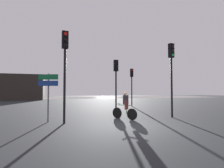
% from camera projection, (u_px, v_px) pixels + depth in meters
% --- Properties ---
extents(ground_plane, '(120.00, 120.00, 0.00)m').
position_uv_depth(ground_plane, '(131.00, 126.00, 8.24)').
color(ground_plane, black).
extents(water_strip, '(80.00, 16.00, 0.01)m').
position_uv_depth(water_strip, '(74.00, 98.00, 45.93)').
color(water_strip, '#9E937F').
rests_on(water_strip, ground).
extents(distant_building, '(13.93, 4.00, 4.87)m').
position_uv_depth(distant_building, '(4.00, 87.00, 32.70)').
color(distant_building, '#2D2823').
rests_on(distant_building, ground).
extents(traffic_light_near_left, '(0.35, 0.37, 4.77)m').
position_uv_depth(traffic_light_near_left, '(65.00, 59.00, 9.03)').
color(traffic_light_near_left, black).
rests_on(traffic_light_near_left, ground).
extents(traffic_light_far_right, '(0.34, 0.36, 4.17)m').
position_uv_depth(traffic_light_far_right, '(132.00, 80.00, 19.41)').
color(traffic_light_far_right, black).
rests_on(traffic_light_far_right, ground).
extents(traffic_light_near_right, '(0.37, 0.39, 4.70)m').
position_uv_depth(traffic_light_near_right, '(171.00, 66.00, 11.15)').
color(traffic_light_near_right, black).
rests_on(traffic_light_near_right, ground).
extents(traffic_light_center, '(0.36, 0.37, 4.13)m').
position_uv_depth(traffic_light_center, '(116.00, 76.00, 13.82)').
color(traffic_light_center, black).
rests_on(traffic_light_center, ground).
extents(direction_sign_post, '(1.04, 0.41, 2.60)m').
position_uv_depth(direction_sign_post, '(48.00, 88.00, 9.34)').
color(direction_sign_post, slate).
rests_on(direction_sign_post, ground).
extents(cyclist, '(1.05, 1.40, 1.62)m').
position_uv_depth(cyclist, '(125.00, 105.00, 10.24)').
color(cyclist, black).
rests_on(cyclist, ground).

